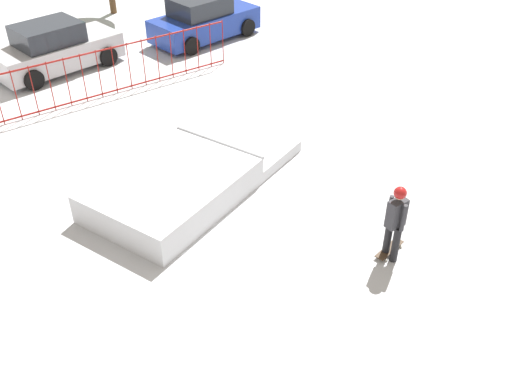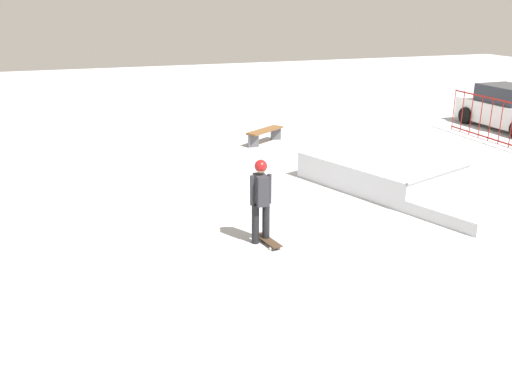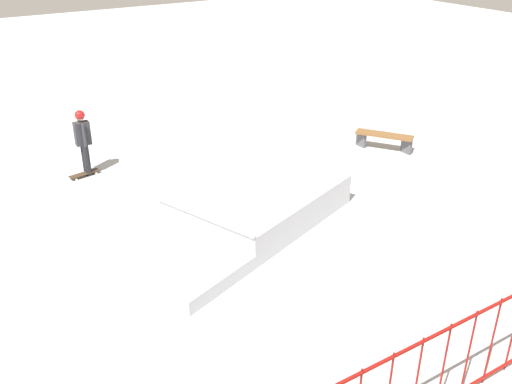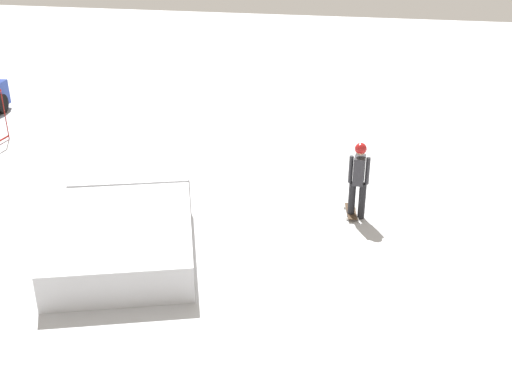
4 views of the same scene
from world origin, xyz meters
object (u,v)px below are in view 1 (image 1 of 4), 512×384
Objects in this scene: skateboard at (389,249)px; parked_car_blue at (204,20)px; skater at (396,218)px; skate_ramp at (185,181)px; parked_car_silver at (55,49)px.

parked_car_blue reaches higher than skateboard.
skate_ramp is at bearing -62.75° from skater.
parked_car_blue reaches higher than skate_ramp.
skater reaches higher than parked_car_blue.
skate_ramp is 9.99m from parked_car_blue.
parked_car_silver is 1.00× the size of parked_car_blue.
parked_car_blue is at bearing -116.00° from skateboard.
parked_car_silver is at bearing 68.77° from skate_ramp.
skater is 13.12m from parked_car_blue.
parked_car_blue is at bearing -13.28° from parked_car_silver.
parked_car_silver is (-1.85, 13.11, -0.28)m from skater.
skater reaches higher than skate_ramp.
skate_ramp is at bearing -132.03° from parked_car_blue.
skater reaches higher than skateboard.
parked_car_silver and parked_car_blue have the same top height.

